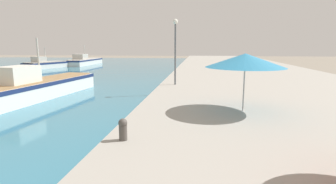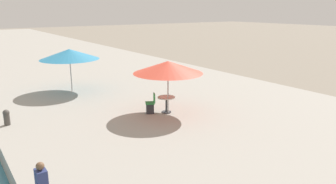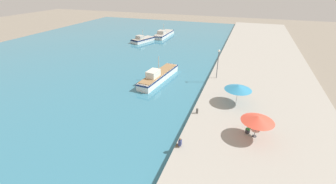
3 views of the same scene
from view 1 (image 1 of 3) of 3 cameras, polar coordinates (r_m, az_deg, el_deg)
name	(u,v)px [view 1 (image 1 of 3)]	position (r m, az deg, el deg)	size (l,w,h in m)	color
quay_promenade	(247,75)	(29.70, 16.88, 3.58)	(16.00, 90.00, 0.75)	#A39E93
fishing_boat_near	(39,86)	(19.40, -26.30, 1.09)	(3.28, 10.55, 3.97)	white
fishing_boat_mid	(45,64)	(45.28, -25.18, 5.52)	(4.61, 7.15, 3.20)	silver
fishing_boat_far	(85,61)	(50.81, -17.70, 6.46)	(2.78, 10.36, 3.52)	silver
cafe_umbrella_white	(245,60)	(11.35, 16.46, 6.60)	(3.29, 3.29, 2.43)	#B7B7B7
mooring_bollard	(123,129)	(7.84, -9.78, -7.87)	(0.26, 0.26, 0.65)	#4C4742
lamppost	(175,41)	(18.58, 1.61, 11.12)	(0.36, 0.36, 4.56)	#565B60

